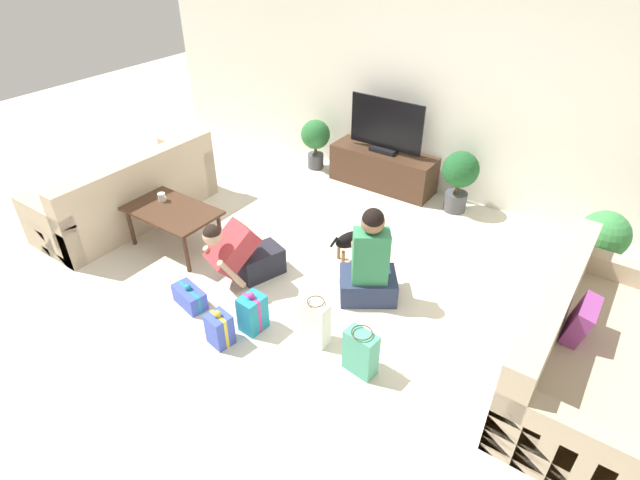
{
  "coord_description": "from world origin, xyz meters",
  "views": [
    {
      "loc": [
        2.32,
        -2.97,
        3.1
      ],
      "look_at": [
        0.06,
        0.25,
        0.45
      ],
      "focal_mm": 28.0,
      "sensor_mm": 36.0,
      "label": 1
    }
  ],
  "objects_px": {
    "tv": "(386,129)",
    "person_kneeling": "(243,254)",
    "coffee_table": "(172,214)",
    "potted_plant_corner_right": "(601,243)",
    "gift_box_c": "(220,329)",
    "gift_box_a": "(190,297)",
    "tv_console": "(383,169)",
    "sofa_left": "(129,196)",
    "sofa_right": "(581,351)",
    "gift_box_b": "(253,313)",
    "gift_bag_b": "(361,352)",
    "potted_plant_back_right": "(460,175)",
    "gift_bag_a": "(316,322)",
    "mug": "(162,197)",
    "dog": "(355,238)",
    "potted_plant_back_left": "(316,138)",
    "person_sitting": "(369,266)"
  },
  "relations": [
    {
      "from": "tv",
      "to": "person_kneeling",
      "type": "relative_size",
      "value": 1.23
    },
    {
      "from": "coffee_table",
      "to": "tv",
      "type": "height_order",
      "value": "tv"
    },
    {
      "from": "potted_plant_corner_right",
      "to": "gift_box_c",
      "type": "relative_size",
      "value": 2.21
    },
    {
      "from": "gift_box_a",
      "to": "tv_console",
      "type": "bearing_deg",
      "value": 84.62
    },
    {
      "from": "gift_box_a",
      "to": "sofa_left",
      "type": "bearing_deg",
      "value": 157.81
    },
    {
      "from": "sofa_right",
      "to": "person_kneeling",
      "type": "bearing_deg",
      "value": 100.69
    },
    {
      "from": "tv",
      "to": "gift_box_c",
      "type": "relative_size",
      "value": 2.82
    },
    {
      "from": "sofa_right",
      "to": "gift_box_a",
      "type": "xyz_separation_m",
      "value": [
        -3.1,
        -1.12,
        -0.2
      ]
    },
    {
      "from": "gift_box_b",
      "to": "gift_box_c",
      "type": "xyz_separation_m",
      "value": [
        -0.12,
        -0.29,
        -0.03
      ]
    },
    {
      "from": "potted_plant_corner_right",
      "to": "person_kneeling",
      "type": "relative_size",
      "value": 0.97
    },
    {
      "from": "sofa_left",
      "to": "tv_console",
      "type": "distance_m",
      "value": 3.14
    },
    {
      "from": "gift_bag_b",
      "to": "potted_plant_back_right",
      "type": "bearing_deg",
      "value": 97.36
    },
    {
      "from": "coffee_table",
      "to": "gift_bag_a",
      "type": "distance_m",
      "value": 2.08
    },
    {
      "from": "potted_plant_back_right",
      "to": "mug",
      "type": "xyz_separation_m",
      "value": [
        -2.37,
        -2.4,
        0.05
      ]
    },
    {
      "from": "sofa_right",
      "to": "coffee_table",
      "type": "relative_size",
      "value": 2.1
    },
    {
      "from": "gift_bag_b",
      "to": "sofa_right",
      "type": "bearing_deg",
      "value": 32.5
    },
    {
      "from": "dog",
      "to": "gift_box_b",
      "type": "bearing_deg",
      "value": 110.04
    },
    {
      "from": "dog",
      "to": "gift_bag_b",
      "type": "relative_size",
      "value": 1.2
    },
    {
      "from": "tv_console",
      "to": "gift_box_c",
      "type": "xyz_separation_m",
      "value": [
        0.28,
        -3.29,
        -0.1
      ]
    },
    {
      "from": "potted_plant_back_left",
      "to": "gift_bag_b",
      "type": "xyz_separation_m",
      "value": [
        2.44,
        -2.83,
        -0.24
      ]
    },
    {
      "from": "gift_box_a",
      "to": "gift_box_c",
      "type": "xyz_separation_m",
      "value": [
        0.57,
        -0.18,
        0.06
      ]
    },
    {
      "from": "tv_console",
      "to": "gift_box_b",
      "type": "bearing_deg",
      "value": -82.49
    },
    {
      "from": "mug",
      "to": "potted_plant_back_left",
      "type": "bearing_deg",
      "value": 82.87
    },
    {
      "from": "gift_box_c",
      "to": "gift_bag_b",
      "type": "height_order",
      "value": "gift_bag_b"
    },
    {
      "from": "sofa_right",
      "to": "gift_box_a",
      "type": "relative_size",
      "value": 5.51
    },
    {
      "from": "dog",
      "to": "mug",
      "type": "height_order",
      "value": "mug"
    },
    {
      "from": "tv",
      "to": "potted_plant_corner_right",
      "type": "xyz_separation_m",
      "value": [
        2.66,
        -0.61,
        -0.34
      ]
    },
    {
      "from": "potted_plant_corner_right",
      "to": "gift_box_c",
      "type": "distance_m",
      "value": 3.6
    },
    {
      "from": "potted_plant_back_left",
      "to": "potted_plant_back_right",
      "type": "xyz_separation_m",
      "value": [
        2.07,
        0.0,
        0.03
      ]
    },
    {
      "from": "dog",
      "to": "gift_box_a",
      "type": "distance_m",
      "value": 1.75
    },
    {
      "from": "coffee_table",
      "to": "gift_box_b",
      "type": "distance_m",
      "value": 1.61
    },
    {
      "from": "sofa_left",
      "to": "tv",
      "type": "bearing_deg",
      "value": 139.98
    },
    {
      "from": "tv_console",
      "to": "gift_box_b",
      "type": "height_order",
      "value": "tv_console"
    },
    {
      "from": "sofa_right",
      "to": "gift_box_a",
      "type": "height_order",
      "value": "sofa_right"
    },
    {
      "from": "sofa_left",
      "to": "gift_box_b",
      "type": "height_order",
      "value": "sofa_left"
    },
    {
      "from": "mug",
      "to": "gift_box_a",
      "type": "bearing_deg",
      "value": -32.13
    },
    {
      "from": "tv",
      "to": "gift_box_c",
      "type": "xyz_separation_m",
      "value": [
        0.28,
        -3.29,
        -0.64
      ]
    },
    {
      "from": "potted_plant_back_right",
      "to": "dog",
      "type": "bearing_deg",
      "value": -107.83
    },
    {
      "from": "potted_plant_corner_right",
      "to": "gift_bag_b",
      "type": "distance_m",
      "value": 2.61
    },
    {
      "from": "person_sitting",
      "to": "gift_box_c",
      "type": "xyz_separation_m",
      "value": [
        -0.72,
        -1.22,
        -0.22
      ]
    },
    {
      "from": "gift_box_b",
      "to": "gift_box_c",
      "type": "distance_m",
      "value": 0.31
    },
    {
      "from": "person_kneeling",
      "to": "mug",
      "type": "relative_size",
      "value": 6.66
    },
    {
      "from": "person_kneeling",
      "to": "gift_box_c",
      "type": "relative_size",
      "value": 2.29
    },
    {
      "from": "sofa_right",
      "to": "tv_console",
      "type": "relative_size",
      "value": 1.5
    },
    {
      "from": "sofa_left",
      "to": "mug",
      "type": "height_order",
      "value": "sofa_left"
    },
    {
      "from": "tv",
      "to": "dog",
      "type": "bearing_deg",
      "value": -70.97
    },
    {
      "from": "tv",
      "to": "gift_box_a",
      "type": "xyz_separation_m",
      "value": [
        -0.29,
        -3.11,
        -0.7
      ]
    },
    {
      "from": "sofa_right",
      "to": "mug",
      "type": "relative_size",
      "value": 17.17
    },
    {
      "from": "potted_plant_corner_right",
      "to": "dog",
      "type": "xyz_separation_m",
      "value": [
        -2.12,
        -0.97,
        -0.23
      ]
    },
    {
      "from": "gift_box_b",
      "to": "gift_box_c",
      "type": "height_order",
      "value": "gift_box_b"
    }
  ]
}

